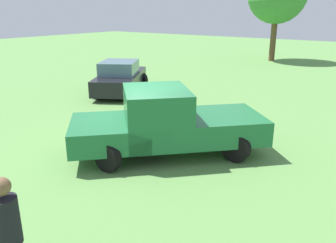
% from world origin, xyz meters
% --- Properties ---
extents(ground_plane, '(80.00, 80.00, 0.00)m').
position_xyz_m(ground_plane, '(0.00, 0.00, 0.00)').
color(ground_plane, '#5B8C47').
extents(pickup_truck, '(4.94, 4.98, 1.79)m').
position_xyz_m(pickup_truck, '(-0.70, -0.05, 0.92)').
color(pickup_truck, black).
rests_on(pickup_truck, ground_plane).
extents(sedan_near, '(3.69, 4.58, 1.50)m').
position_xyz_m(sedan_near, '(5.19, -4.68, 0.70)').
color(sedan_near, black).
rests_on(sedan_near, ground_plane).
extents(person_bystander, '(0.36, 0.36, 1.79)m').
position_xyz_m(person_bystander, '(-2.02, 5.02, 1.02)').
color(person_bystander, black).
rests_on(person_bystander, ground_plane).
extents(traffic_cone, '(0.32, 0.32, 0.55)m').
position_xyz_m(traffic_cone, '(2.53, -2.57, 0.28)').
color(traffic_cone, orange).
rests_on(traffic_cone, ground_plane).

